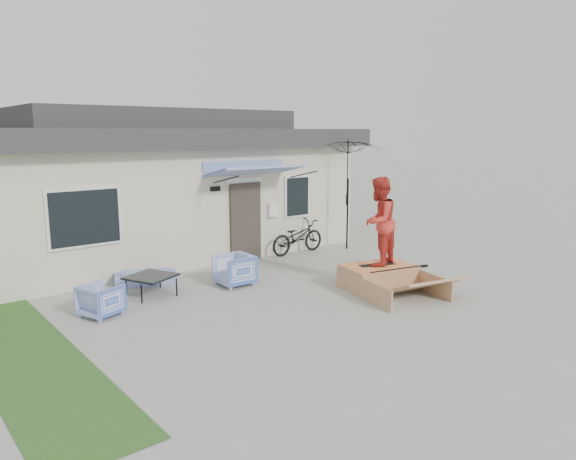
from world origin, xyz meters
TOP-DOWN VIEW (x-y plane):
  - ground at (0.00, 0.00)m, footprint 90.00×90.00m
  - grass_strip at (-5.20, 2.00)m, footprint 1.40×8.00m
  - house at (0.00, 7.99)m, footprint 10.80×8.49m
  - loveseat at (-2.08, 4.02)m, footprint 1.40×0.85m
  - armchair_left at (-3.63, 2.54)m, footprint 0.82×0.84m
  - armchair_right at (-0.55, 2.68)m, footprint 0.75×0.80m
  - coffee_table at (-2.34, 3.17)m, footprint 1.15×1.15m
  - bicycle at (2.61, 4.22)m, footprint 1.84×0.68m
  - patio_umbrella at (4.15, 3.77)m, footprint 2.70×2.61m
  - skate_ramp at (1.82, 0.48)m, footprint 1.94×2.31m
  - skateboard at (1.83, 0.53)m, footprint 0.85×0.46m
  - skater at (1.83, 0.53)m, footprint 1.12×0.98m

SIDE VIEW (x-z plane):
  - ground at x=0.00m, z-range 0.00..0.00m
  - grass_strip at x=-5.20m, z-range 0.00..0.01m
  - coffee_table at x=-2.34m, z-range 0.00..0.43m
  - skate_ramp at x=1.82m, z-range 0.00..0.50m
  - loveseat at x=-2.08m, z-range 0.00..0.53m
  - armchair_left at x=-3.63m, z-range 0.00..0.69m
  - armchair_right at x=-0.55m, z-range 0.00..0.78m
  - skateboard at x=1.83m, z-range 0.50..0.56m
  - bicycle at x=2.61m, z-range 0.00..1.16m
  - skater at x=1.83m, z-range 0.56..2.50m
  - patio_umbrella at x=4.15m, z-range 0.65..2.85m
  - house at x=0.00m, z-range -0.11..3.99m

